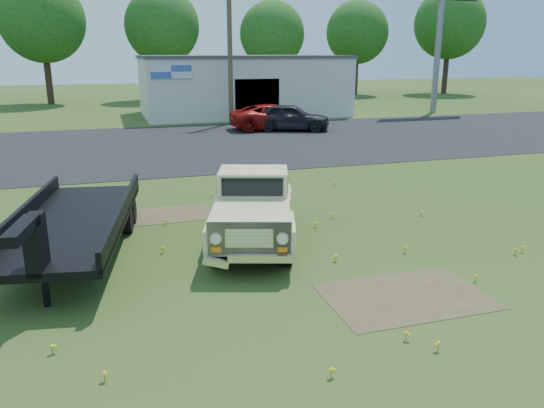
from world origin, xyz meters
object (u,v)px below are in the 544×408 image
Objects in this scene: flatbed_trailer at (73,216)px; red_pickup at (275,117)px; dark_sedan at (290,117)px; vintage_pickup_truck at (254,206)px.

flatbed_trailer is 1.27× the size of red_pickup.
red_pickup is at bearing 62.34° from dark_sedan.
flatbed_trailer is 20.49m from red_pickup.
vintage_pickup_truck reaches higher than dark_sedan.
red_pickup is (10.27, 17.72, -0.18)m from flatbed_trailer.
dark_sedan is (6.92, 17.29, -0.11)m from vintage_pickup_truck.
red_pickup is at bearing 88.41° from vintage_pickup_truck.
vintage_pickup_truck is 4.03m from flatbed_trailer.
vintage_pickup_truck is 18.62m from dark_sedan.
dark_sedan is at bearing 66.54° from flatbed_trailer.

